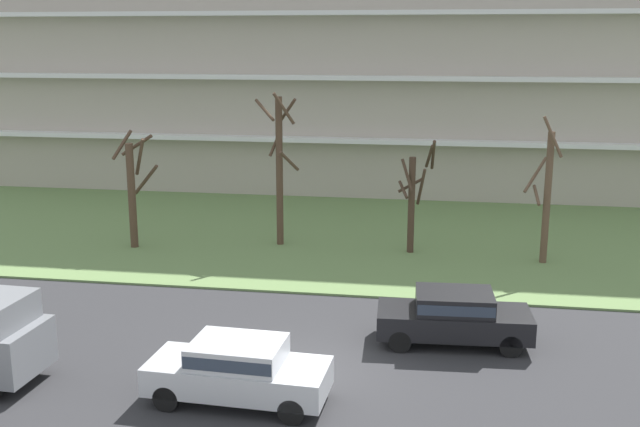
{
  "coord_description": "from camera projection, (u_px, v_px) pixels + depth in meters",
  "views": [
    {
      "loc": [
        3.59,
        -18.25,
        8.67
      ],
      "look_at": [
        -0.37,
        6.0,
        2.92
      ],
      "focal_mm": 41.97,
      "sensor_mm": 36.0,
      "label": 1
    }
  ],
  "objects": [
    {
      "name": "tree_left",
      "position": [
        280.0,
        164.0,
        31.28
      ],
      "size": [
        1.84,
        1.76,
        6.58
      ],
      "color": "#4C3828",
      "rests_on": "ground"
    },
    {
      "name": "ground",
      "position": [
        298.0,
        370.0,
        20.08
      ],
      "size": [
        160.0,
        160.0,
        0.0
      ],
      "primitive_type": "plane",
      "color": "#2D2D30"
    },
    {
      "name": "sedan_silver_near_left",
      "position": [
        238.0,
        368.0,
        18.13
      ],
      "size": [
        4.48,
        2.01,
        1.57
      ],
      "rotation": [
        0.0,
        0.0,
        -0.05
      ],
      "color": "#B7BABF",
      "rests_on": "ground"
    },
    {
      "name": "sedan_black_center_left",
      "position": [
        454.0,
        315.0,
        21.63
      ],
      "size": [
        4.49,
        2.03,
        1.57
      ],
      "rotation": [
        0.0,
        0.0,
        3.2
      ],
      "color": "black",
      "rests_on": "ground"
    },
    {
      "name": "grass_lawn_strip",
      "position": [
        357.0,
        236.0,
        33.52
      ],
      "size": [
        80.0,
        16.0,
        0.08
      ],
      "primitive_type": "cube",
      "color": "#66844C",
      "rests_on": "ground"
    },
    {
      "name": "tree_far_left",
      "position": [
        133.0,
        188.0,
        31.19
      ],
      "size": [
        1.87,
        1.38,
        4.98
      ],
      "color": "#4C3828",
      "rests_on": "ground"
    },
    {
      "name": "apartment_building",
      "position": [
        385.0,
        16.0,
        44.74
      ],
      "size": [
        51.56,
        13.02,
        19.98
      ],
      "color": "#B2A899",
      "rests_on": "ground"
    },
    {
      "name": "tree_right",
      "position": [
        546.0,
        194.0,
        28.85
      ],
      "size": [
        1.36,
        1.46,
        5.87
      ],
      "color": "brown",
      "rests_on": "ground"
    },
    {
      "name": "tree_center",
      "position": [
        414.0,
        196.0,
        30.35
      ],
      "size": [
        1.52,
        1.7,
        4.84
      ],
      "color": "#423023",
      "rests_on": "ground"
    }
  ]
}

